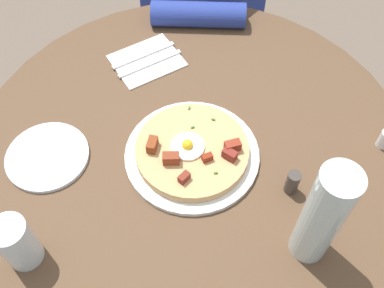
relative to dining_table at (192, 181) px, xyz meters
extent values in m
plane|color=#6B5B4C|center=(0.00, 0.00, -0.57)|extent=(6.00, 6.00, 0.00)
cylinder|color=brown|center=(0.00, 0.00, 0.16)|extent=(1.02, 1.02, 0.03)
cylinder|color=#333338|center=(0.00, 0.00, -0.21)|extent=(0.12, 0.12, 0.71)
cylinder|color=#333338|center=(0.00, 0.00, -0.55)|extent=(0.46, 0.46, 0.02)
cube|color=#2D2D33|center=(0.44, -0.53, -0.34)|extent=(0.32, 0.28, 0.45)
cylinder|color=navy|center=(0.26, -0.32, 0.21)|extent=(0.24, 0.22, 0.07)
cylinder|color=white|center=(-0.03, 0.03, 0.18)|extent=(0.30, 0.30, 0.01)
cylinder|color=tan|center=(-0.03, 0.03, 0.20)|extent=(0.25, 0.25, 0.02)
cylinder|color=white|center=(-0.02, 0.03, 0.21)|extent=(0.07, 0.07, 0.01)
sphere|color=yellow|center=(-0.02, 0.03, 0.22)|extent=(0.02, 0.02, 0.02)
cube|color=brown|center=(0.04, 0.09, 0.22)|extent=(0.03, 0.04, 0.02)
cube|color=brown|center=(-0.02, 0.09, 0.22)|extent=(0.04, 0.04, 0.03)
cube|color=maroon|center=(-0.07, 0.10, 0.22)|extent=(0.01, 0.03, 0.02)
cube|color=maroon|center=(-0.07, 0.03, 0.22)|extent=(0.02, 0.03, 0.02)
cube|color=maroon|center=(-0.09, -0.03, 0.22)|extent=(0.03, 0.04, 0.02)
cube|color=maroon|center=(-0.10, -0.01, 0.22)|extent=(0.03, 0.02, 0.02)
cube|color=#387F2D|center=(-0.11, 0.04, 0.21)|extent=(0.01, 0.01, 0.00)
cube|color=#387F2D|center=(0.05, -0.05, 0.21)|extent=(0.01, 0.01, 0.00)
cube|color=#387F2D|center=(-0.01, -0.06, 0.21)|extent=(0.01, 0.01, 0.00)
cube|color=#387F2D|center=(0.01, -0.01, 0.21)|extent=(0.01, 0.01, 0.00)
cube|color=#387F2D|center=(-0.04, 0.02, 0.21)|extent=(0.01, 0.01, 0.00)
cylinder|color=white|center=(0.21, 0.25, 0.18)|extent=(0.18, 0.18, 0.01)
cube|color=white|center=(0.26, -0.11, 0.18)|extent=(0.18, 0.20, 0.00)
cube|color=silver|center=(0.28, -0.12, 0.18)|extent=(0.06, 0.18, 0.00)
cube|color=silver|center=(0.25, -0.11, 0.18)|extent=(0.06, 0.18, 0.00)
cylinder|color=silver|center=(0.06, 0.41, 0.24)|extent=(0.07, 0.07, 0.12)
cylinder|color=silver|center=(-0.34, 0.03, 0.31)|extent=(0.07, 0.07, 0.26)
cylinder|color=#3F3833|center=(-0.24, -0.05, 0.21)|extent=(0.03, 0.03, 0.06)
camera|label=1|loc=(-0.40, 0.44, 1.01)|focal=41.92mm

